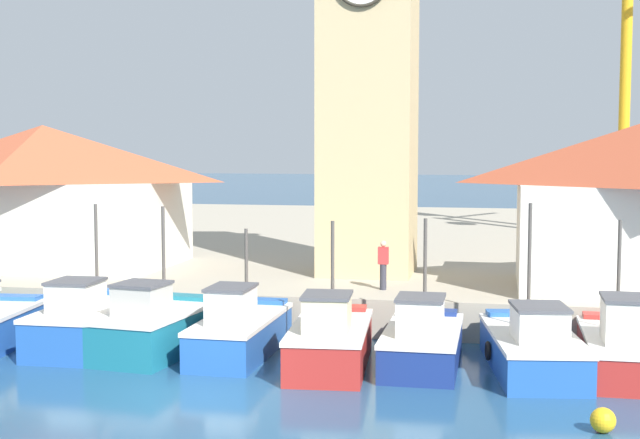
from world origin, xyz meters
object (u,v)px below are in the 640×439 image
at_px(mooring_buoy, 603,420).
at_px(clock_tower, 369,62).
at_px(fishing_boat_right_inner, 422,341).
at_px(warehouse_left, 44,193).
at_px(dock_worker_near_tower, 383,264).
at_px(port_crane_far, 622,107).
at_px(fishing_boat_center, 240,330).
at_px(fishing_boat_right_outer, 533,347).
at_px(fishing_boat_mid_right, 330,340).
at_px(fishing_boat_mid_left, 155,327).
at_px(fishing_boat_left_inner, 88,322).
at_px(fishing_boat_far_right, 620,347).

bearing_deg(mooring_buoy, clock_tower, 117.19).
relative_size(fishing_boat_right_inner, clock_tower, 0.29).
height_order(warehouse_left, dock_worker_near_tower, warehouse_left).
bearing_deg(port_crane_far, fishing_boat_center, -118.87).
distance_m(fishing_boat_right_outer, dock_worker_near_tower, 6.95).
bearing_deg(fishing_boat_mid_right, fishing_boat_mid_left, 174.79).
distance_m(fishing_boat_left_inner, fishing_boat_right_outer, 12.74).
bearing_deg(fishing_boat_left_inner, fishing_boat_right_inner, -1.04).
bearing_deg(fishing_boat_left_inner, mooring_buoy, -19.91).
xyz_separation_m(warehouse_left, dock_worker_near_tower, (13.92, -3.44, -1.98)).
distance_m(warehouse_left, mooring_buoy, 24.15).
bearing_deg(fishing_boat_mid_left, fishing_boat_right_inner, 1.24).
relative_size(fishing_boat_mid_left, fishing_boat_right_inner, 0.97).
relative_size(fishing_boat_right_inner, warehouse_left, 0.45).
xyz_separation_m(fishing_boat_left_inner, fishing_boat_right_outer, (12.74, -0.22, -0.10)).
distance_m(fishing_boat_mid_right, dock_worker_near_tower, 5.79).
bearing_deg(fishing_boat_right_outer, dock_worker_near_tower, 132.75).
xyz_separation_m(fishing_boat_center, fishing_boat_mid_right, (2.77, -0.83, 0.02)).
bearing_deg(fishing_boat_mid_left, warehouse_left, 133.07).
xyz_separation_m(port_crane_far, dock_worker_near_tower, (-9.81, -19.37, -5.81)).
height_order(fishing_boat_mid_left, clock_tower, clock_tower).
distance_m(mooring_buoy, dock_worker_near_tower, 11.61).
bearing_deg(fishing_boat_left_inner, dock_worker_near_tower, 30.47).
bearing_deg(port_crane_far, fishing_boat_left_inner, -126.60).
height_order(fishing_boat_mid_left, fishing_boat_far_right, fishing_boat_mid_left).
distance_m(fishing_boat_center, warehouse_left, 13.68).
bearing_deg(dock_worker_near_tower, fishing_boat_right_outer, -47.25).
distance_m(fishing_boat_right_outer, port_crane_far, 25.94).
xyz_separation_m(fishing_boat_center, mooring_buoy, (9.38, -5.09, -0.45)).
bearing_deg(fishing_boat_center, clock_tower, 73.68).
distance_m(fishing_boat_right_outer, fishing_boat_far_right, 2.25).
distance_m(fishing_boat_right_inner, mooring_buoy, 6.45).
bearing_deg(clock_tower, mooring_buoy, -62.81).
height_order(fishing_boat_mid_left, port_crane_far, port_crane_far).
bearing_deg(fishing_boat_center, fishing_boat_right_outer, -1.65).
height_order(clock_tower, dock_worker_near_tower, clock_tower).
bearing_deg(warehouse_left, fishing_boat_mid_left, -46.93).
relative_size(fishing_boat_mid_left, fishing_boat_far_right, 0.91).
xyz_separation_m(fishing_boat_mid_left, fishing_boat_right_inner, (7.62, 0.17, -0.10)).
relative_size(fishing_boat_mid_right, clock_tower, 0.30).
xyz_separation_m(fishing_boat_mid_right, fishing_boat_right_outer, (5.34, 0.60, -0.07)).
distance_m(warehouse_left, dock_worker_near_tower, 14.47).
bearing_deg(fishing_boat_left_inner, fishing_boat_mid_left, -8.85).
distance_m(fishing_boat_mid_right, fishing_boat_far_right, 7.62).
distance_m(fishing_boat_left_inner, clock_tower, 13.72).
xyz_separation_m(fishing_boat_mid_left, fishing_boat_center, (2.42, 0.36, -0.06)).
xyz_separation_m(fishing_boat_left_inner, clock_tower, (7.08, 8.40, 8.21)).
relative_size(fishing_boat_far_right, port_crane_far, 0.29).
bearing_deg(fishing_boat_right_inner, fishing_boat_left_inner, 178.96).
bearing_deg(fishing_boat_mid_left, mooring_buoy, -21.85).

